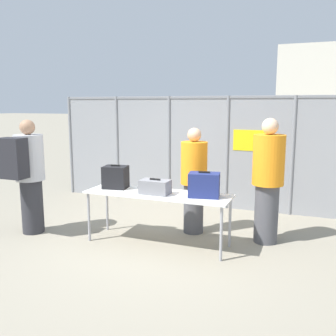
{
  "coord_description": "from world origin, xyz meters",
  "views": [
    {
      "loc": [
        2.2,
        -4.74,
        2.07
      ],
      "look_at": [
        0.03,
        0.77,
        1.05
      ],
      "focal_mm": 40.0,
      "sensor_mm": 36.0,
      "label": 1
    }
  ],
  "objects": [
    {
      "name": "traveler_hooded",
      "position": [
        -1.99,
        -0.17,
        1.0
      ],
      "size": [
        0.45,
        0.7,
        1.83
      ],
      "rotation": [
        0.0,
        0.0,
        -0.02
      ],
      "color": "#2D2D33",
      "rests_on": "ground_plane"
    },
    {
      "name": "inspection_table",
      "position": [
        0.11,
        0.17,
        0.72
      ],
      "size": [
        2.16,
        0.66,
        0.78
      ],
      "color": "silver",
      "rests_on": "ground_plane"
    },
    {
      "name": "suitcase_black",
      "position": [
        -0.63,
        0.23,
        0.95
      ],
      "size": [
        0.4,
        0.34,
        0.37
      ],
      "color": "black",
      "rests_on": "inspection_table"
    },
    {
      "name": "ground_plane",
      "position": [
        0.0,
        0.0,
        0.0
      ],
      "size": [
        120.0,
        120.0,
        0.0
      ],
      "primitive_type": "plane",
      "color": "gray"
    },
    {
      "name": "suitcase_grey",
      "position": [
        0.09,
        0.11,
        0.88
      ],
      "size": [
        0.43,
        0.26,
        0.23
      ],
      "color": "slate",
      "rests_on": "inspection_table"
    },
    {
      "name": "utility_trailer",
      "position": [
        1.4,
        4.01,
        0.42
      ],
      "size": [
        3.76,
        1.96,
        0.72
      ],
      "color": "#4C6B47",
      "rests_on": "ground_plane"
    },
    {
      "name": "suitcase_navy",
      "position": [
        0.8,
        0.2,
        0.95
      ],
      "size": [
        0.47,
        0.34,
        0.36
      ],
      "color": "navy",
      "rests_on": "inspection_table"
    },
    {
      "name": "fence_section",
      "position": [
        0.01,
        2.47,
        1.16
      ],
      "size": [
        6.19,
        0.07,
        2.22
      ],
      "color": "gray",
      "rests_on": "ground_plane"
    },
    {
      "name": "security_worker_far",
      "position": [
        1.59,
        0.84,
        0.97
      ],
      "size": [
        0.46,
        0.46,
        1.87
      ],
      "rotation": [
        0.0,
        0.0,
        3.15
      ],
      "color": "#4C4C51",
      "rests_on": "ground_plane"
    },
    {
      "name": "security_worker_near",
      "position": [
        0.44,
        0.86,
        0.88
      ],
      "size": [
        0.42,
        0.42,
        1.7
      ],
      "rotation": [
        0.0,
        0.0,
        3.21
      ],
      "color": "#4C4C51",
      "rests_on": "ground_plane"
    }
  ]
}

